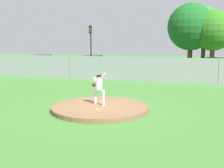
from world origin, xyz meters
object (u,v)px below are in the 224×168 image
Objects in this scene: parked_car_red at (91,65)px; traffic_light_near at (91,39)px; parked_car_teal at (40,63)px; parked_car_charcoal at (216,68)px; parked_car_navy at (148,66)px; pitcher_youth at (99,86)px; baseball at (97,109)px; traffic_cone_orange at (129,73)px.

traffic_light_near reaches higher than parked_car_red.
parked_car_red is 5.94m from parked_car_teal.
parked_car_navy is (-6.09, 0.66, -0.07)m from parked_car_charcoal.
traffic_light_near is (-7.38, 4.03, 2.59)m from parked_car_navy.
pitcher_youth is 0.38× the size of parked_car_teal.
baseball is 0.02× the size of traffic_light_near.
parked_car_red is 0.90× the size of traffic_light_near.
parked_car_charcoal is 6.12m from parked_car_navy.
baseball is at bearing -69.17° from traffic_light_near.
parked_car_navy reaches higher than traffic_cone_orange.
traffic_light_near is at bearing 42.49° from parked_car_teal.
parked_car_red reaches higher than baseball.
pitcher_youth is 15.46m from parked_car_red.
parked_car_red is at bearing -2.18° from parked_car_teal.
parked_car_red reaches higher than traffic_cone_orange.
pitcher_youth is 1.44m from baseball.
baseball is at bearing -83.15° from traffic_cone_orange.
parked_car_navy is 2.13m from traffic_cone_orange.
pitcher_youth is 20.07m from traffic_light_near.
traffic_light_near is at bearing 137.25° from traffic_cone_orange.
traffic_cone_orange reaches higher than baseball.
traffic_light_near is (-7.50, 19.71, 3.09)m from baseball.
parked_car_charcoal is 1.03× the size of parked_car_navy.
parked_car_charcoal is (6.24, 13.90, -0.30)m from pitcher_youth.
parked_car_teal is at bearing 126.95° from baseball.
pitcher_youth is at bearing -90.61° from parked_car_navy.
pitcher_youth is 13.37m from traffic_cone_orange.
traffic_cone_orange is 0.11× the size of traffic_light_near.
baseball is 16.60m from parked_car_red.
parked_car_teal is 0.86× the size of traffic_light_near.
parked_car_red is at bearing 177.60° from parked_car_charcoal.
baseball is at bearing -111.70° from parked_car_charcoal.
parked_car_red is at bearing 111.36° from pitcher_youth.
parked_car_charcoal reaches higher than parked_car_teal.
parked_car_charcoal is (11.87, -0.50, 0.01)m from parked_car_red.
parked_car_teal is (-11.56, 14.62, -0.33)m from pitcher_youth.
baseball is at bearing -69.18° from parked_car_red.
pitcher_youth is 21.66× the size of baseball.
parked_car_red is at bearing 110.82° from baseball.
pitcher_youth reaches higher than baseball.
traffic_light_near reaches higher than parked_car_navy.
traffic_cone_orange is (10.11, -1.36, -0.53)m from parked_car_teal.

